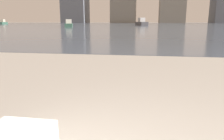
# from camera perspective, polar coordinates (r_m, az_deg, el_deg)

# --- Properties ---
(harbor_water) EXTENTS (180.00, 110.00, 0.01)m
(harbor_water) POSITION_cam_1_polar(r_m,az_deg,el_deg) (61.99, 8.60, 11.60)
(harbor_water) COLOR slate
(harbor_water) RESTS_ON ground_plane
(harbor_boat_1) EXTENTS (3.15, 5.02, 1.78)m
(harbor_boat_1) POSITION_cam_1_polar(r_m,az_deg,el_deg) (52.31, 7.71, 12.14)
(harbor_boat_1) COLOR #4C4C51
(harbor_boat_1) RESTS_ON harbor_water
(harbor_boat_2) EXTENTS (2.15, 4.21, 1.51)m
(harbor_boat_2) POSITION_cam_1_polar(r_m,az_deg,el_deg) (76.10, -26.64, 11.01)
(harbor_boat_2) COLOR #335647
(harbor_boat_2) RESTS_ON harbor_water
(harbor_boat_3) EXTENTS (2.23, 3.77, 1.34)m
(harbor_boat_3) POSITION_cam_1_polar(r_m,az_deg,el_deg) (38.96, -11.22, 11.61)
(harbor_boat_3) COLOR #335647
(harbor_boat_3) RESTS_ON harbor_water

